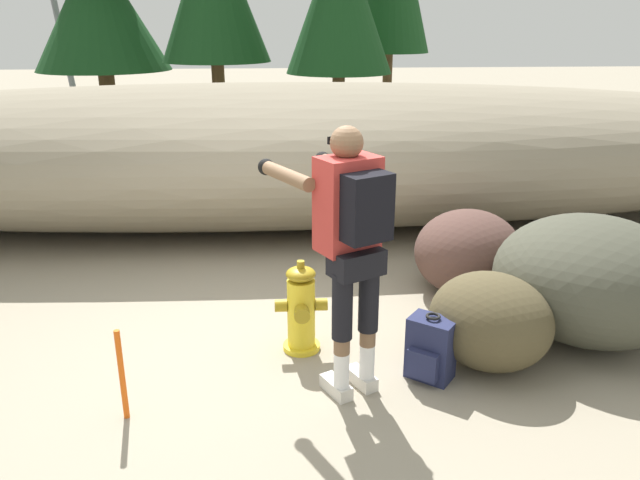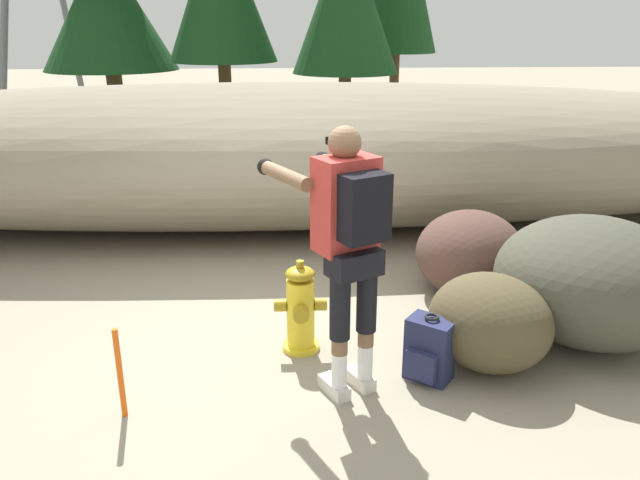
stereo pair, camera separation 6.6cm
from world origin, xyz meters
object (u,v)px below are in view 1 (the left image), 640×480
object	(u,v)px
fire_hydrant	(301,310)
boulder_small	(468,252)
utility_worker	(349,230)
spare_backpack	(431,349)
boulder_large	(590,278)
boulder_mid	(490,321)
survey_stake	(122,375)

from	to	relation	value
fire_hydrant	boulder_small	xyz separation A→B (m)	(1.52, 0.95, 0.05)
utility_worker	spare_backpack	size ratio (longest dim) A/B	3.70
boulder_large	boulder_mid	distance (m)	0.96
spare_backpack	boulder_large	distance (m)	1.46
boulder_large	fire_hydrant	bearing A→B (deg)	-178.01
spare_backpack	boulder_small	xyz separation A→B (m)	(0.66, 1.40, 0.16)
utility_worker	survey_stake	bearing A→B (deg)	72.22
survey_stake	boulder_large	bearing A→B (deg)	14.25
utility_worker	survey_stake	xyz separation A→B (m)	(-1.39, -0.24, -0.80)
utility_worker	boulder_mid	world-z (taller)	utility_worker
utility_worker	boulder_mid	distance (m)	1.31
boulder_mid	boulder_small	bearing A→B (deg)	80.41
fire_hydrant	boulder_large	xyz separation A→B (m)	(2.19, 0.08, 0.15)
utility_worker	survey_stake	world-z (taller)	utility_worker
boulder_mid	survey_stake	world-z (taller)	boulder_mid
survey_stake	utility_worker	bearing A→B (deg)	9.91
utility_worker	boulder_large	size ratio (longest dim) A/B	1.20
spare_backpack	survey_stake	distance (m)	2.00
utility_worker	boulder_mid	size ratio (longest dim) A/B	1.99
utility_worker	boulder_small	xyz separation A→B (m)	(1.24, 1.47, -0.73)
spare_backpack	survey_stake	size ratio (longest dim) A/B	0.78
boulder_large	boulder_mid	size ratio (longest dim) A/B	1.66
fire_hydrant	utility_worker	xyz separation A→B (m)	(0.28, -0.52, 0.78)
fire_hydrant	boulder_mid	xyz separation A→B (m)	(1.31, -0.29, 0.01)
boulder_large	survey_stake	xyz separation A→B (m)	(-3.30, -0.84, -0.17)
boulder_mid	boulder_small	world-z (taller)	boulder_small
utility_worker	boulder_small	distance (m)	2.06
utility_worker	boulder_mid	bearing A→B (deg)	-104.99
boulder_small	spare_backpack	bearing A→B (deg)	-115.35
boulder_mid	boulder_small	size ratio (longest dim) A/B	0.89
boulder_large	boulder_small	size ratio (longest dim) A/B	1.48
boulder_large	survey_stake	distance (m)	3.41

